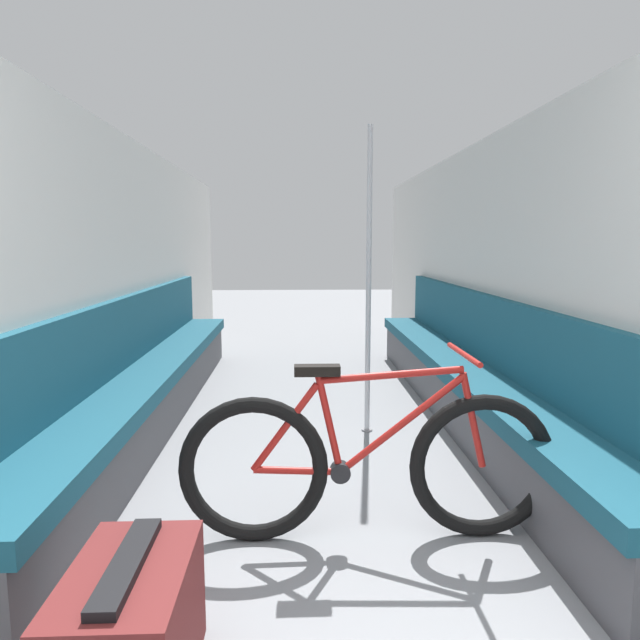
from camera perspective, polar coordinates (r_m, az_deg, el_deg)
name	(u,v)px	position (r m, az deg, el deg)	size (l,w,h in m)	color
wall_left	(103,282)	(4.15, -20.85, 3.58)	(0.10, 9.30, 2.12)	silver
wall_right	(511,281)	(4.22, 18.52, 3.74)	(0.10, 9.30, 2.12)	silver
bench_seat_row_left	(148,384)	(4.34, -16.82, -6.12)	(0.42, 4.92, 0.94)	#4C4C51
bench_seat_row_right	(468,380)	(4.39, 14.55, -5.88)	(0.42, 4.92, 0.94)	#4C4C51
bicycle	(368,464)	(2.63, 4.87, -14.17)	(1.69, 0.46, 0.86)	black
grab_pole_near	(369,287)	(3.94, 4.88, 3.30)	(0.08, 0.08, 2.10)	gray
luggage_bag	(131,632)	(1.97, -18.42, -27.47)	(0.34, 0.56, 0.43)	maroon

